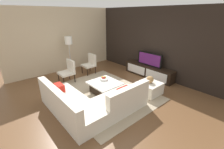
{
  "coord_description": "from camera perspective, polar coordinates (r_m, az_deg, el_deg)",
  "views": [
    {
      "loc": [
        3.56,
        -2.76,
        2.54
      ],
      "look_at": [
        -0.11,
        0.44,
        0.58
      ],
      "focal_mm": 24.42,
      "sensor_mm": 36.0,
      "label": 1
    }
  ],
  "objects": [
    {
      "name": "ground_plane",
      "position": [
        5.17,
        -2.86,
        -7.48
      ],
      "size": [
        14.0,
        14.0,
        0.0
      ],
      "primitive_type": "plane",
      "color": "brown"
    },
    {
      "name": "feature_wall_back",
      "position": [
        6.62,
        15.91,
        11.22
      ],
      "size": [
        6.4,
        0.12,
        2.8
      ],
      "primitive_type": "cube",
      "color": "black",
      "rests_on": "ground"
    },
    {
      "name": "side_wall_left",
      "position": [
        7.47,
        -17.61,
        12.18
      ],
      "size": [
        0.12,
        5.2,
        2.8
      ],
      "primitive_type": "cube",
      "color": "beige",
      "rests_on": "ground"
    },
    {
      "name": "area_rug",
      "position": [
        5.24,
        -3.54,
        -7.02
      ],
      "size": [
        3.45,
        2.76,
        0.01
      ],
      "primitive_type": "cube",
      "color": "tan",
      "rests_on": "ground"
    },
    {
      "name": "media_console",
      "position": [
        6.67,
        13.44,
        1.26
      ],
      "size": [
        2.24,
        0.43,
        0.5
      ],
      "color": "black",
      "rests_on": "ground"
    },
    {
      "name": "television",
      "position": [
        6.51,
        13.85,
        5.59
      ],
      "size": [
        1.15,
        0.06,
        0.55
      ],
      "color": "black",
      "rests_on": "media_console"
    },
    {
      "name": "sectional_couch",
      "position": [
        4.25,
        -8.24,
        -10.5
      ],
      "size": [
        2.27,
        2.29,
        0.8
      ],
      "color": "silver",
      "rests_on": "ground"
    },
    {
      "name": "coffee_table",
      "position": [
        5.2,
        -2.72,
        -4.78
      ],
      "size": [
        0.98,
        0.92,
        0.38
      ],
      "color": "black",
      "rests_on": "ground"
    },
    {
      "name": "accent_chair_near",
      "position": [
        6.17,
        -16.09,
        1.64
      ],
      "size": [
        0.55,
        0.53,
        0.87
      ],
      "rotation": [
        0.0,
        0.0,
        0.05
      ],
      "color": "black",
      "rests_on": "ground"
    },
    {
      "name": "floor_lamp",
      "position": [
        6.92,
        -15.91,
        11.35
      ],
      "size": [
        0.31,
        0.31,
        1.63
      ],
      "color": "#A5A5AA",
      "rests_on": "ground"
    },
    {
      "name": "ottoman",
      "position": [
        5.29,
        13.71,
        -4.98
      ],
      "size": [
        0.7,
        0.7,
        0.4
      ],
      "primitive_type": "cube",
      "color": "silver",
      "rests_on": "ground"
    },
    {
      "name": "fruit_bowl",
      "position": [
        5.29,
        -3.14,
        -1.56
      ],
      "size": [
        0.28,
        0.28,
        0.13
      ],
      "color": "silver",
      "rests_on": "coffee_table"
    },
    {
      "name": "accent_chair_far",
      "position": [
        6.89,
        -8.2,
        4.42
      ],
      "size": [
        0.53,
        0.5,
        0.87
      ],
      "rotation": [
        0.0,
        0.0,
        0.15
      ],
      "color": "black",
      "rests_on": "ground"
    },
    {
      "name": "decorative_ball",
      "position": [
        5.15,
        14.03,
        -1.82
      ],
      "size": [
        0.24,
        0.24,
        0.24
      ],
      "primitive_type": "sphere",
      "color": "#AD8451",
      "rests_on": "ottoman"
    }
  ]
}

